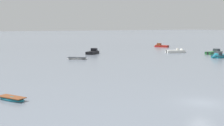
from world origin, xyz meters
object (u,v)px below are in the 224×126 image
(motorboat_moored_2, at_px, (94,52))
(motorboat_moored_6, at_px, (219,56))
(motorboat_moored_0, at_px, (216,53))
(rowboat_moored_3, at_px, (77,59))
(motorboat_moored_5, at_px, (178,52))
(rowboat_moored_4, at_px, (12,99))
(motorboat_moored_1, at_px, (160,46))

(motorboat_moored_2, relative_size, motorboat_moored_6, 0.97)
(motorboat_moored_0, distance_m, rowboat_moored_3, 40.14)
(motorboat_moored_5, distance_m, rowboat_moored_4, 65.31)
(motorboat_moored_5, bearing_deg, motorboat_moored_1, 82.52)
(motorboat_moored_5, distance_m, motorboat_moored_6, 15.95)
(motorboat_moored_0, xyz_separation_m, motorboat_moored_5, (-6.27, 8.66, -0.04))
(rowboat_moored_3, relative_size, rowboat_moored_4, 1.23)
(motorboat_moored_2, bearing_deg, rowboat_moored_3, -173.79)
(motorboat_moored_5, xyz_separation_m, motorboat_moored_6, (-1.14, -15.91, 0.05))
(motorboat_moored_0, distance_m, motorboat_moored_1, 30.25)
(motorboat_moored_0, height_order, motorboat_moored_6, motorboat_moored_6)
(motorboat_moored_0, xyz_separation_m, motorboat_moored_1, (4.42, 29.93, -0.01))
(motorboat_moored_6, bearing_deg, rowboat_moored_3, -26.87)
(motorboat_moored_0, bearing_deg, motorboat_moored_5, 123.62)
(motorboat_moored_2, distance_m, motorboat_moored_6, 33.87)
(motorboat_moored_1, relative_size, rowboat_moored_3, 1.27)
(motorboat_moored_0, distance_m, motorboat_moored_6, 10.36)
(motorboat_moored_5, bearing_deg, rowboat_moored_3, -158.93)
(motorboat_moored_1, height_order, rowboat_moored_4, motorboat_moored_1)
(rowboat_moored_3, distance_m, rowboat_moored_4, 39.95)
(motorboat_moored_1, relative_size, motorboat_moored_6, 0.96)
(motorboat_moored_6, distance_m, rowboat_moored_4, 57.54)
(motorboat_moored_1, xyz_separation_m, rowboat_moored_3, (-43.84, -22.36, -0.13))
(motorboat_moored_5, bearing_deg, motorboat_moored_2, 175.62)
(motorboat_moored_2, xyz_separation_m, rowboat_moored_3, (-10.21, -11.10, -0.15))
(motorboat_moored_0, height_order, rowboat_moored_4, motorboat_moored_0)
(motorboat_moored_1, distance_m, motorboat_moored_2, 35.46)
(motorboat_moored_1, bearing_deg, motorboat_moored_2, 81.13)
(motorboat_moored_1, relative_size, motorboat_moored_2, 0.99)
(motorboat_moored_2, relative_size, rowboat_moored_3, 1.29)
(motorboat_moored_6, xyz_separation_m, rowboat_moored_4, (-54.61, -18.13, -0.19))
(motorboat_moored_0, distance_m, motorboat_moored_5, 10.69)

